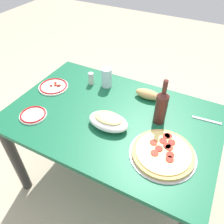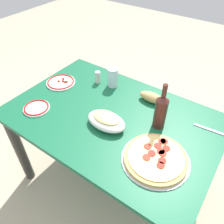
% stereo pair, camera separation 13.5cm
% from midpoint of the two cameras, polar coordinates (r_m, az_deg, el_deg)
% --- Properties ---
extents(ground_plane, '(8.00, 8.00, 0.00)m').
position_cam_midpoint_polar(ground_plane, '(1.93, -2.09, -16.82)').
color(ground_plane, tan).
rests_on(ground_plane, ground).
extents(dining_table, '(1.27, 0.84, 0.72)m').
position_cam_midpoint_polar(dining_table, '(1.46, -2.66, -4.54)').
color(dining_table, '#145938').
rests_on(dining_table, ground).
extents(pepperoni_pizza, '(0.34, 0.34, 0.03)m').
position_cam_midpoint_polar(pepperoni_pizza, '(1.18, 9.55, -10.36)').
color(pepperoni_pizza, '#B7B7BC').
rests_on(pepperoni_pizza, dining_table).
extents(baked_pasta_dish, '(0.24, 0.15, 0.08)m').
position_cam_midpoint_polar(baked_pasta_dish, '(1.28, -3.95, -2.35)').
color(baked_pasta_dish, white).
rests_on(baked_pasta_dish, dining_table).
extents(wine_bottle, '(0.07, 0.07, 0.29)m').
position_cam_midpoint_polar(wine_bottle, '(1.28, 9.44, 1.30)').
color(wine_bottle, '#471E19').
rests_on(wine_bottle, dining_table).
extents(water_glass, '(0.07, 0.07, 0.14)m').
position_cam_midpoint_polar(water_glass, '(1.58, -3.84, 8.62)').
color(water_glass, silver).
rests_on(water_glass, dining_table).
extents(side_plate_near, '(0.16, 0.16, 0.02)m').
position_cam_midpoint_polar(side_plate_near, '(1.47, -21.85, -0.78)').
color(side_plate_near, white).
rests_on(side_plate_near, dining_table).
extents(side_plate_far, '(0.21, 0.21, 0.02)m').
position_cam_midpoint_polar(side_plate_far, '(1.67, -16.89, 6.14)').
color(side_plate_far, white).
rests_on(side_plate_far, dining_table).
extents(bread_loaf, '(0.17, 0.07, 0.06)m').
position_cam_midpoint_polar(bread_loaf, '(1.49, 6.50, 4.37)').
color(bread_loaf, tan).
rests_on(bread_loaf, dining_table).
extents(spice_shaker, '(0.04, 0.04, 0.09)m').
position_cam_midpoint_polar(spice_shaker, '(1.63, -7.70, 8.31)').
color(spice_shaker, silver).
rests_on(spice_shaker, dining_table).
extents(fork_right, '(0.17, 0.03, 0.00)m').
position_cam_midpoint_polar(fork_right, '(1.43, 20.36, -2.08)').
color(fork_right, '#B7B7BC').
rests_on(fork_right, dining_table).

